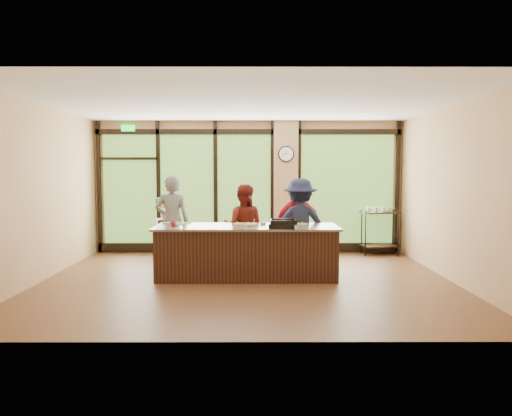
{
  "coord_description": "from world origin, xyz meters",
  "views": [
    {
      "loc": [
        0.14,
        -8.4,
        1.92
      ],
      "look_at": [
        0.17,
        0.4,
        1.23
      ],
      "focal_mm": 35.0,
      "sensor_mm": 36.0,
      "label": 1
    }
  ],
  "objects_px": {
    "roasting_pan": "(283,226)",
    "bar_cart": "(380,226)",
    "flower_stand": "(168,240)",
    "island_base": "(247,253)",
    "cook_left": "(172,222)",
    "cook_right": "(300,224)"
  },
  "relations": [
    {
      "from": "island_base",
      "to": "flower_stand",
      "type": "bearing_deg",
      "value": 135.1
    },
    {
      "from": "cook_right",
      "to": "flower_stand",
      "type": "distance_m",
      "value": 2.89
    },
    {
      "from": "cook_left",
      "to": "cook_right",
      "type": "height_order",
      "value": "cook_left"
    },
    {
      "from": "island_base",
      "to": "bar_cart",
      "type": "xyz_separation_m",
      "value": [
        2.93,
        2.36,
        0.2
      ]
    },
    {
      "from": "cook_left",
      "to": "flower_stand",
      "type": "distance_m",
      "value": 0.96
    },
    {
      "from": "island_base",
      "to": "cook_right",
      "type": "xyz_separation_m",
      "value": [
        1.0,
        0.7,
        0.43
      ]
    },
    {
      "from": "cook_right",
      "to": "bar_cart",
      "type": "distance_m",
      "value": 2.56
    },
    {
      "from": "island_base",
      "to": "roasting_pan",
      "type": "relative_size",
      "value": 7.06
    },
    {
      "from": "bar_cart",
      "to": "roasting_pan",
      "type": "bearing_deg",
      "value": -144.92
    },
    {
      "from": "flower_stand",
      "to": "island_base",
      "type": "bearing_deg",
      "value": -61.1
    },
    {
      "from": "island_base",
      "to": "flower_stand",
      "type": "height_order",
      "value": "island_base"
    },
    {
      "from": "cook_left",
      "to": "bar_cart",
      "type": "height_order",
      "value": "cook_left"
    },
    {
      "from": "cook_right",
      "to": "bar_cart",
      "type": "xyz_separation_m",
      "value": [
        1.93,
        1.66,
        -0.23
      ]
    },
    {
      "from": "roasting_pan",
      "to": "flower_stand",
      "type": "relative_size",
      "value": 0.5
    },
    {
      "from": "roasting_pan",
      "to": "bar_cart",
      "type": "distance_m",
      "value": 3.58
    },
    {
      "from": "roasting_pan",
      "to": "bar_cart",
      "type": "xyz_separation_m",
      "value": [
        2.31,
        2.72,
        -0.32
      ]
    },
    {
      "from": "island_base",
      "to": "cook_left",
      "type": "distance_m",
      "value": 1.75
    },
    {
      "from": "cook_left",
      "to": "cook_right",
      "type": "bearing_deg",
      "value": 173.53
    },
    {
      "from": "cook_left",
      "to": "roasting_pan",
      "type": "relative_size",
      "value": 4.09
    },
    {
      "from": "cook_left",
      "to": "cook_right",
      "type": "distance_m",
      "value": 2.46
    },
    {
      "from": "cook_left",
      "to": "bar_cart",
      "type": "distance_m",
      "value": 4.64
    },
    {
      "from": "cook_left",
      "to": "roasting_pan",
      "type": "distance_m",
      "value": 2.41
    }
  ]
}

